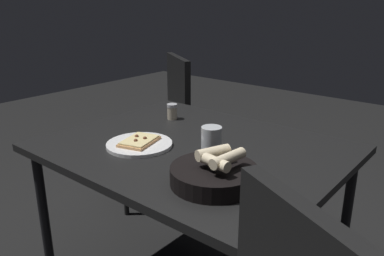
{
  "coord_description": "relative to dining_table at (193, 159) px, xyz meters",
  "views": [
    {
      "loc": [
        0.92,
        -1.11,
        1.26
      ],
      "look_at": [
        -0.01,
        0.0,
        0.78
      ],
      "focal_mm": 36.26,
      "sensor_mm": 36.0,
      "label": 1
    }
  ],
  "objects": [
    {
      "name": "dining_table",
      "position": [
        0.0,
        0.0,
        0.0
      ],
      "size": [
        1.14,
        0.91,
        0.71
      ],
      "color": "black",
      "rests_on": "ground"
    },
    {
      "name": "pizza_plate",
      "position": [
        -0.16,
        -0.15,
        0.07
      ],
      "size": [
        0.26,
        0.26,
        0.04
      ],
      "color": "white",
      "rests_on": "dining_table"
    },
    {
      "name": "bread_basket",
      "position": [
        0.27,
        -0.22,
        0.09
      ],
      "size": [
        0.28,
        0.28,
        0.12
      ],
      "color": "black",
      "rests_on": "dining_table"
    },
    {
      "name": "beer_glass",
      "position": [
        0.13,
        -0.05,
        0.11
      ],
      "size": [
        0.08,
        0.08,
        0.11
      ],
      "color": "silver",
      "rests_on": "dining_table"
    },
    {
      "name": "pepper_shaker",
      "position": [
        -0.3,
        0.21,
        0.09
      ],
      "size": [
        0.05,
        0.05,
        0.08
      ],
      "color": "#BFB299",
      "rests_on": "dining_table"
    },
    {
      "name": "chair_far",
      "position": [
        -0.74,
        0.58,
        -0.13
      ],
      "size": [
        0.61,
        0.61,
        0.93
      ],
      "color": "black",
      "rests_on": "ground"
    }
  ]
}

